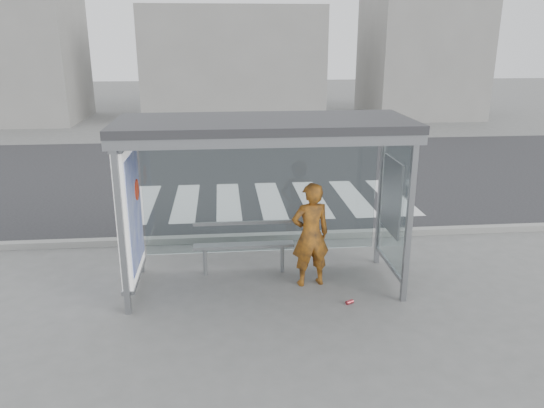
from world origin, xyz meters
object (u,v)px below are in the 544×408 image
Objects in this scene: bench at (244,244)px; soda_can at (350,302)px; bus_shelter at (239,162)px; person at (311,235)px.

bench is 1.99m from soda_can.
soda_can is at bearing -39.50° from bench.
bus_shelter is at bearing -98.40° from bench.
person is 1.17m from soda_can.
bench is 14.57× the size of soda_can.
bus_shelter reaches higher than person.
bench is at bearing 81.60° from bus_shelter.
bench is (-1.01, 0.52, -0.33)m from person.
bus_shelter is 37.88× the size of soda_can.
person is (1.08, -0.08, -1.15)m from bus_shelter.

